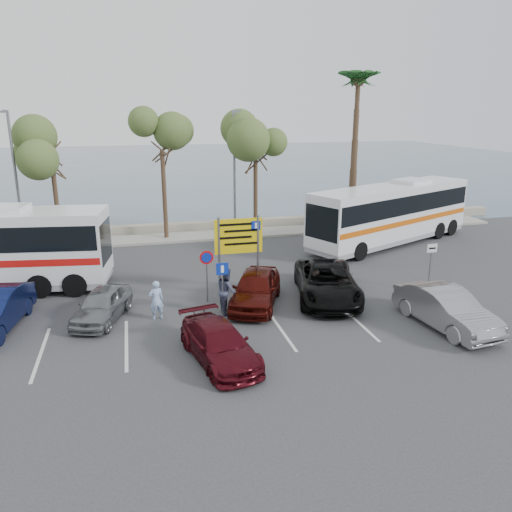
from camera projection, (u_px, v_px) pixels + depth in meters
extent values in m
plane|color=#353538|center=(232.00, 322.00, 19.96)|extent=(120.00, 120.00, 0.00)
cube|color=#99968B|center=(190.00, 237.00, 32.96)|extent=(44.00, 2.40, 0.15)
cube|color=gray|center=(186.00, 227.00, 34.76)|extent=(48.00, 0.80, 0.60)
plane|color=#42556B|center=(153.00, 165.00, 75.76)|extent=(140.00, 140.00, 0.00)
cylinder|color=#382619|center=(57.00, 203.00, 30.35)|extent=(0.28, 0.28, 5.04)
cylinder|color=#382619|center=(164.00, 195.00, 31.80)|extent=(0.28, 0.28, 5.60)
cylinder|color=#382619|center=(255.00, 194.00, 33.26)|extent=(0.28, 0.28, 5.18)
cylinder|color=#382619|center=(354.00, 155.00, 34.23)|extent=(0.48, 0.48, 10.00)
cylinder|color=slate|center=(17.00, 181.00, 29.09)|extent=(0.16, 0.16, 8.00)
cylinder|color=slate|center=(5.00, 111.00, 27.56)|extent=(0.12, 0.90, 0.12)
cube|color=slate|center=(3.00, 112.00, 27.11)|extent=(0.45, 0.25, 0.12)
cylinder|color=slate|center=(234.00, 174.00, 32.14)|extent=(0.16, 0.16, 8.00)
cylinder|color=slate|center=(235.00, 111.00, 30.61)|extent=(0.12, 0.90, 0.12)
cube|color=slate|center=(237.00, 111.00, 30.16)|extent=(0.45, 0.25, 0.12)
cylinder|color=slate|center=(219.00, 257.00, 22.45)|extent=(0.12, 0.12, 3.60)
cylinder|color=slate|center=(258.00, 254.00, 22.88)|extent=(0.12, 0.12, 3.60)
cube|color=#DFBD0B|center=(239.00, 236.00, 22.41)|extent=(2.20, 0.06, 1.60)
cube|color=#0C2699|center=(256.00, 226.00, 22.43)|extent=(0.42, 0.01, 0.42)
cylinder|color=slate|center=(207.00, 278.00, 21.74)|extent=(0.07, 0.07, 2.20)
cylinder|color=#B20C0C|center=(206.00, 257.00, 21.45)|extent=(0.60, 0.03, 0.60)
cylinder|color=slate|center=(223.00, 290.00, 20.35)|extent=(0.07, 0.07, 2.20)
cube|color=#0C2699|center=(222.00, 269.00, 20.08)|extent=(0.50, 0.03, 0.50)
cylinder|color=slate|center=(430.00, 267.00, 23.35)|extent=(0.07, 0.07, 2.20)
cube|color=white|center=(432.00, 248.00, 23.07)|extent=(0.50, 0.03, 0.40)
cube|color=silver|center=(392.00, 210.00, 31.06)|extent=(12.53, 7.64, 3.09)
cube|color=black|center=(392.00, 202.00, 30.90)|extent=(12.32, 7.58, 1.10)
cube|color=#C5520B|center=(391.00, 218.00, 31.20)|extent=(12.43, 7.62, 0.31)
cube|color=gray|center=(390.00, 234.00, 31.49)|extent=(12.40, 7.57, 0.58)
cube|color=silver|center=(394.00, 184.00, 30.59)|extent=(2.60, 2.39, 0.25)
imported|color=slate|center=(102.00, 305.00, 20.00)|extent=(2.69, 4.06, 1.28)
imported|color=#4D0C14|center=(219.00, 344.00, 16.71)|extent=(2.61, 4.55, 1.24)
imported|color=#440D09|center=(256.00, 288.00, 21.46)|extent=(3.47, 4.90, 1.55)
imported|color=black|center=(327.00, 282.00, 22.23)|extent=(3.91, 6.09, 1.56)
imported|color=gray|center=(446.00, 308.00, 19.30)|extent=(2.19, 4.84, 1.54)
imported|color=#96B0DA|center=(156.00, 300.00, 20.02)|extent=(0.67, 0.51, 1.63)
imported|color=#373A53|center=(227.00, 290.00, 20.61)|extent=(0.81, 1.01, 1.97)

